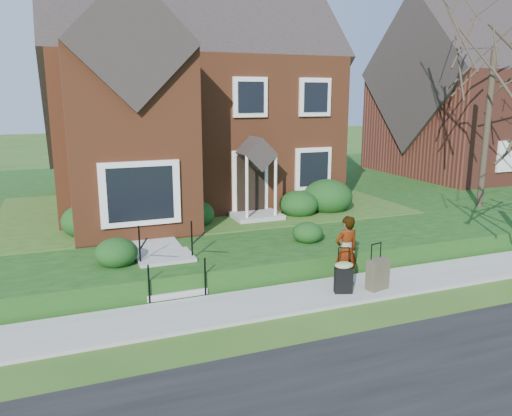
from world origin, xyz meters
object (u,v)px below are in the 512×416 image
woman (346,251)px  front_steps (169,269)px  suitcase_black (344,275)px  suitcase_olive (378,274)px

woman → front_steps: bearing=-23.1°
woman → suitcase_black: bearing=52.6°
front_steps → suitcase_olive: (4.61, -2.15, -0.02)m
suitcase_black → suitcase_olive: suitcase_olive is taller
front_steps → woman: woman is taller
woman → suitcase_black: woman is taller
woman → suitcase_black: (-0.32, -0.45, -0.44)m
suitcase_black → suitcase_olive: bearing=12.7°
front_steps → suitcase_olive: 5.08m
front_steps → suitcase_olive: front_steps is taller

